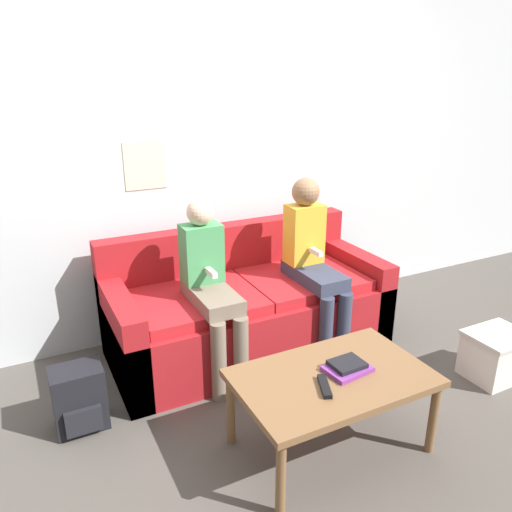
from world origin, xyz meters
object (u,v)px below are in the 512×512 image
at_px(person_left, 210,283).
at_px(tv_remote, 325,386).
at_px(backpack, 79,399).
at_px(person_right, 313,257).
at_px(coffee_table, 332,383).
at_px(storage_box, 496,355).
at_px(couch, 247,309).

distance_m(person_left, tv_remote, 1.00).
bearing_deg(tv_remote, backpack, 164.48).
relative_size(person_left, person_right, 0.95).
xyz_separation_m(coffee_table, tv_remote, (-0.10, -0.07, 0.06)).
bearing_deg(tv_remote, person_right, 83.23).
bearing_deg(tv_remote, storage_box, 28.29).
height_order(coffee_table, storage_box, coffee_table).
distance_m(couch, person_left, 0.51).
relative_size(coffee_table, storage_box, 2.58).
relative_size(tv_remote, storage_box, 0.47).
distance_m(couch, tv_remote, 1.18).
height_order(person_left, tv_remote, person_left).
distance_m(tv_remote, storage_box, 1.41).
distance_m(storage_box, backpack, 2.48).
xyz_separation_m(tv_remote, backpack, (-1.00, 0.80, -0.26)).
bearing_deg(couch, backpack, -163.10).
relative_size(coffee_table, person_right, 0.81).
xyz_separation_m(couch, person_right, (0.40, -0.18, 0.37)).
bearing_deg(tv_remote, coffee_table, 59.19).
bearing_deg(couch, coffee_table, -93.31).
height_order(couch, tv_remote, couch).
xyz_separation_m(person_left, backpack, (-0.83, -0.16, -0.44)).
height_order(couch, person_right, person_right).
height_order(coffee_table, person_right, person_right).
height_order(person_left, backpack, person_left).
height_order(coffee_table, person_left, person_left).
height_order(couch, person_left, person_left).
xyz_separation_m(coffee_table, storage_box, (1.28, 0.05, -0.23)).
distance_m(couch, person_right, 0.57).
bearing_deg(person_left, tv_remote, -79.70).
height_order(person_left, storage_box, person_left).
xyz_separation_m(couch, tv_remote, (-0.16, -1.15, 0.15)).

